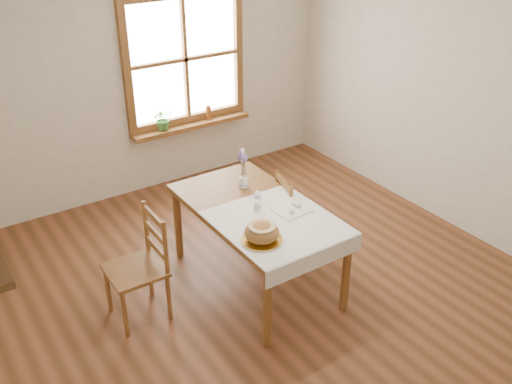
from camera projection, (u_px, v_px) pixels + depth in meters
ground at (275, 297)px, 4.95m from camera, size 5.00×5.00×0.00m
room_walls at (279, 111)px, 4.14m from camera, size 4.60×5.10×2.65m
window at (185, 59)px, 6.31m from camera, size 1.46×0.08×1.46m
window_sill at (191, 125)px, 6.62m from camera, size 1.46×0.20×0.05m
dining_table at (256, 216)px, 4.85m from camera, size 0.90×1.60×0.75m
table_linen at (277, 223)px, 4.59m from camera, size 0.91×0.99×0.01m
chair_left at (135, 269)px, 4.52m from camera, size 0.46×0.44×0.93m
chair_right at (301, 216)px, 5.32m from camera, size 0.50×0.49×0.86m
bread_plate at (262, 240)px, 4.34m from camera, size 0.35×0.35×0.02m
bread_loaf at (262, 231)px, 4.30m from camera, size 0.27×0.27×0.15m
egg_napkin at (292, 210)px, 4.74m from camera, size 0.29×0.25×0.01m
eggs at (292, 207)px, 4.73m from camera, size 0.23×0.21×0.05m
salt_shaker at (258, 206)px, 4.72m from camera, size 0.07×0.07×0.10m
pepper_shaker at (258, 196)px, 4.88m from camera, size 0.06×0.06×0.09m
flower_vase at (244, 183)px, 5.11m from camera, size 0.11×0.11×0.09m
lavender_bouquet at (244, 164)px, 5.02m from camera, size 0.15×0.15×0.28m
potted_plant at (163, 121)px, 6.39m from camera, size 0.25×0.28×0.20m
amber_bottle at (208, 112)px, 6.68m from camera, size 0.07×0.07×0.17m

